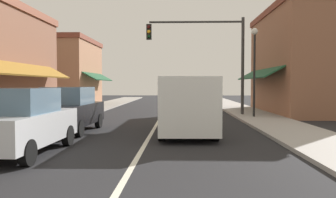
% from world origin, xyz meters
% --- Properties ---
extents(ground_plane, '(80.00, 80.00, 0.00)m').
position_xyz_m(ground_plane, '(0.00, 18.00, 0.00)').
color(ground_plane, black).
extents(sidewalk_left, '(2.60, 56.00, 0.12)m').
position_xyz_m(sidewalk_left, '(-5.50, 18.00, 0.06)').
color(sidewalk_left, gray).
rests_on(sidewalk_left, ground).
extents(sidewalk_right, '(2.60, 56.00, 0.12)m').
position_xyz_m(sidewalk_right, '(5.50, 18.00, 0.06)').
color(sidewalk_right, '#A39E99').
rests_on(sidewalk_right, ground).
extents(lane_center_stripe, '(0.14, 52.00, 0.01)m').
position_xyz_m(lane_center_stripe, '(0.00, 18.00, 0.00)').
color(lane_center_stripe, silver).
rests_on(lane_center_stripe, ground).
extents(storefront_right_block, '(6.16, 10.20, 6.80)m').
position_xyz_m(storefront_right_block, '(9.22, 20.00, 3.40)').
color(storefront_right_block, '#8E5B42').
rests_on(storefront_right_block, ground).
extents(storefront_far_left, '(5.86, 8.20, 5.96)m').
position_xyz_m(storefront_far_left, '(-9.07, 28.00, 2.99)').
color(storefront_far_left, '#9E6B4C').
rests_on(storefront_far_left, ground).
extents(parked_car_nearest_left, '(1.84, 4.13, 1.77)m').
position_xyz_m(parked_car_nearest_left, '(-3.15, 5.93, 0.88)').
color(parked_car_nearest_left, '#B7BABF').
rests_on(parked_car_nearest_left, ground).
extents(parked_car_second_left, '(1.86, 4.14, 1.77)m').
position_xyz_m(parked_car_second_left, '(-3.24, 10.36, 0.88)').
color(parked_car_second_left, black).
rests_on(parked_car_second_left, ground).
extents(van_in_lane, '(2.09, 5.22, 2.12)m').
position_xyz_m(van_in_lane, '(1.34, 9.90, 1.15)').
color(van_in_lane, silver).
rests_on(van_in_lane, ground).
extents(traffic_signal_mast_arm, '(5.76, 0.50, 5.82)m').
position_xyz_m(traffic_signal_mast_arm, '(2.81, 17.53, 4.01)').
color(traffic_signal_mast_arm, '#333333').
rests_on(traffic_signal_mast_arm, ground).
extents(street_lamp_right_mid, '(0.36, 0.36, 4.95)m').
position_xyz_m(street_lamp_right_mid, '(5.16, 16.05, 3.32)').
color(street_lamp_right_mid, black).
rests_on(street_lamp_right_mid, ground).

